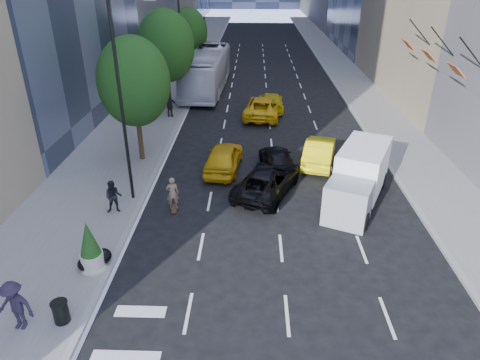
{
  "coord_description": "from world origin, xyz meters",
  "views": [
    {
      "loc": [
        -0.3,
        -15.33,
        11.05
      ],
      "look_at": [
        -0.89,
        3.33,
        1.6
      ],
      "focal_mm": 32.0,
      "sensor_mm": 36.0,
      "label": 1
    }
  ],
  "objects_px": {
    "black_sedan_lincoln": "(267,181)",
    "skateboarder": "(173,195)",
    "city_bus": "(207,70)",
    "trash_can": "(61,312)",
    "black_sedan_mercedes": "(277,159)",
    "box_truck": "(359,177)",
    "planter_shrub": "(90,247)"
  },
  "relations": [
    {
      "from": "black_sedan_mercedes",
      "to": "city_bus",
      "type": "distance_m",
      "value": 19.02
    },
    {
      "from": "skateboarder",
      "to": "black_sedan_mercedes",
      "type": "height_order",
      "value": "skateboarder"
    },
    {
      "from": "city_bus",
      "to": "trash_can",
      "type": "bearing_deg",
      "value": -91.08
    },
    {
      "from": "black_sedan_lincoln",
      "to": "planter_shrub",
      "type": "xyz_separation_m",
      "value": [
        -7.1,
        -6.82,
        0.45
      ]
    },
    {
      "from": "black_sedan_lincoln",
      "to": "box_truck",
      "type": "relative_size",
      "value": 0.84
    },
    {
      "from": "black_sedan_mercedes",
      "to": "city_bus",
      "type": "bearing_deg",
      "value": -78.98
    },
    {
      "from": "black_sedan_mercedes",
      "to": "trash_can",
      "type": "height_order",
      "value": "black_sedan_mercedes"
    },
    {
      "from": "skateboarder",
      "to": "city_bus",
      "type": "xyz_separation_m",
      "value": [
        -0.6,
        23.01,
        1.04
      ]
    },
    {
      "from": "skateboarder",
      "to": "city_bus",
      "type": "height_order",
      "value": "city_bus"
    },
    {
      "from": "trash_can",
      "to": "planter_shrub",
      "type": "distance_m",
      "value": 2.92
    },
    {
      "from": "box_truck",
      "to": "planter_shrub",
      "type": "xyz_separation_m",
      "value": [
        -11.71,
        -6.06,
        -0.25
      ]
    },
    {
      "from": "skateboarder",
      "to": "black_sedan_mercedes",
      "type": "distance_m",
      "value": 7.36
    },
    {
      "from": "black_sedan_mercedes",
      "to": "trash_can",
      "type": "xyz_separation_m",
      "value": [
        -7.9,
        -12.67,
        -0.1
      ]
    },
    {
      "from": "black_sedan_mercedes",
      "to": "box_truck",
      "type": "height_order",
      "value": "box_truck"
    },
    {
      "from": "black_sedan_lincoln",
      "to": "box_truck",
      "type": "bearing_deg",
      "value": -167.09
    },
    {
      "from": "black_sedan_lincoln",
      "to": "trash_can",
      "type": "height_order",
      "value": "black_sedan_lincoln"
    },
    {
      "from": "black_sedan_mercedes",
      "to": "box_truck",
      "type": "distance_m",
      "value": 5.48
    },
    {
      "from": "skateboarder",
      "to": "box_truck",
      "type": "xyz_separation_m",
      "value": [
        9.31,
        1.24,
        0.57
      ]
    },
    {
      "from": "skateboarder",
      "to": "black_sedan_lincoln",
      "type": "bearing_deg",
      "value": -168.27
    },
    {
      "from": "black_sedan_lincoln",
      "to": "black_sedan_mercedes",
      "type": "distance_m",
      "value": 3.08
    },
    {
      "from": "box_truck",
      "to": "black_sedan_lincoln",
      "type": "bearing_deg",
      "value": -164.96
    },
    {
      "from": "skateboarder",
      "to": "planter_shrub",
      "type": "relative_size",
      "value": 0.8
    },
    {
      "from": "black_sedan_lincoln",
      "to": "skateboarder",
      "type": "bearing_deg",
      "value": 45.29
    },
    {
      "from": "skateboarder",
      "to": "city_bus",
      "type": "bearing_deg",
      "value": -99.82
    },
    {
      "from": "trash_can",
      "to": "planter_shrub",
      "type": "relative_size",
      "value": 0.36
    },
    {
      "from": "trash_can",
      "to": "black_sedan_lincoln",
      "type": "bearing_deg",
      "value": 53.33
    },
    {
      "from": "black_sedan_lincoln",
      "to": "planter_shrub",
      "type": "relative_size",
      "value": 2.43
    },
    {
      "from": "skateboarder",
      "to": "box_truck",
      "type": "relative_size",
      "value": 0.28
    },
    {
      "from": "city_bus",
      "to": "planter_shrub",
      "type": "height_order",
      "value": "city_bus"
    },
    {
      "from": "skateboarder",
      "to": "planter_shrub",
      "type": "xyz_separation_m",
      "value": [
        -2.4,
        -4.82,
        0.32
      ]
    },
    {
      "from": "black_sedan_mercedes",
      "to": "box_truck",
      "type": "relative_size",
      "value": 0.71
    },
    {
      "from": "black_sedan_lincoln",
      "to": "box_truck",
      "type": "height_order",
      "value": "box_truck"
    }
  ]
}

